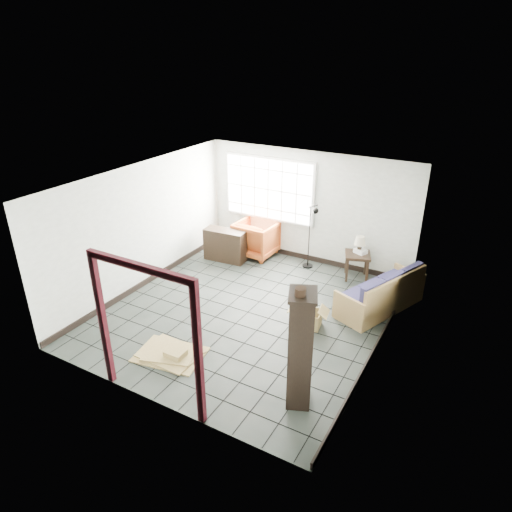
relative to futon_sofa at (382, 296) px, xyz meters
The scene contains 15 objects.
ground 2.61m from the futon_sofa, 148.36° to the right, with size 5.50×5.50×0.00m, color black.
room_shell 2.92m from the futon_sofa, 148.91° to the right, with size 5.02×5.52×2.61m.
window_panel 3.71m from the futon_sofa, 157.27° to the left, with size 2.32×0.08×1.52m.
doorway_trim 4.74m from the futon_sofa, 118.51° to the right, with size 1.80×0.08×2.20m.
futon_sofa is the anchor object (origin of this frame).
armchair 3.52m from the futon_sofa, 162.75° to the left, with size 0.92×0.86×0.94m, color #9B4A16.
side_table 1.36m from the futon_sofa, 129.30° to the left, with size 0.68×0.68×0.58m.
table_lamp 1.50m from the futon_sofa, 127.48° to the left, with size 0.32×0.32×0.38m.
projector 1.41m from the futon_sofa, 126.60° to the left, with size 0.31×0.28×0.09m.
floor_lamp 2.21m from the futon_sofa, 153.28° to the left, with size 0.42×0.40×1.57m.
console_shelf 3.88m from the futon_sofa, behind, with size 1.01×0.46×0.76m.
tall_shelf 3.14m from the futon_sofa, 96.87° to the right, with size 0.53×0.59×1.79m.
pot 3.51m from the futon_sofa, 96.88° to the right, with size 0.17×0.17×0.11m.
open_box 1.59m from the futon_sofa, 130.33° to the right, with size 0.77×0.47×0.41m.
cardboard_pile 4.12m from the futon_sofa, 129.95° to the right, with size 1.22×0.95×0.16m.
Camera 1 is at (3.82, -6.46, 4.71)m, focal length 32.00 mm.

